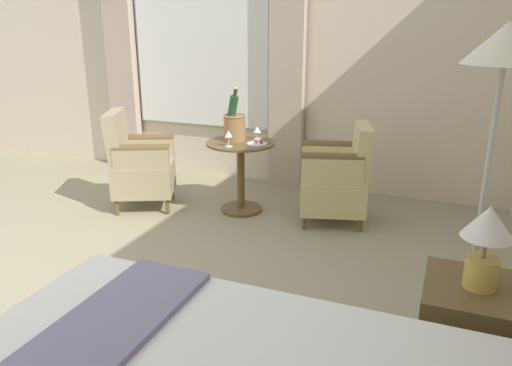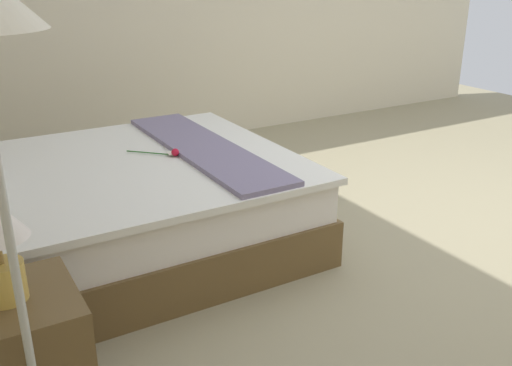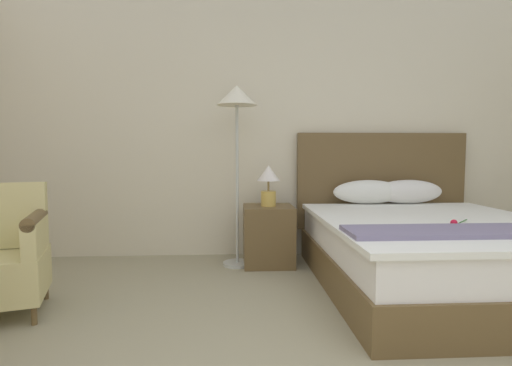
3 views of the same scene
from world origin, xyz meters
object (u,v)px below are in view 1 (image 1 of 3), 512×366
object	(u,v)px
bedside_lamp	(486,237)
wine_glass_near_bucket	(228,135)
floor_lamp_brass	(501,80)
nightstand	(470,341)
side_table_round	(241,170)
armchair_by_window	(337,179)
armchair_facing_bed	(139,164)
champagne_bucket	(234,124)
wine_glass_near_edge	(257,130)
snack_plate	(257,144)

from	to	relation	value
bedside_lamp	wine_glass_near_bucket	bearing A→B (deg)	-129.10
bedside_lamp	floor_lamp_brass	distance (m)	0.72
nightstand	wine_glass_near_bucket	bearing A→B (deg)	-129.11
side_table_round	armchair_by_window	bearing A→B (deg)	95.35
bedside_lamp	floor_lamp_brass	world-z (taller)	floor_lamp_brass
nightstand	side_table_round	bearing A→B (deg)	-132.75
nightstand	armchair_facing_bed	bearing A→B (deg)	-118.20
nightstand	armchair_by_window	size ratio (longest dim) A/B	0.65
champagne_bucket	wine_glass_near_bucket	world-z (taller)	champagne_bucket
floor_lamp_brass	wine_glass_near_edge	bearing A→B (deg)	-132.09
snack_plate	bedside_lamp	bearing A→B (deg)	45.07
floor_lamp_brass	armchair_by_window	xyz separation A→B (m)	(-1.60, -1.07, -1.07)
side_table_round	snack_plate	xyz separation A→B (m)	(0.03, 0.17, 0.27)
armchair_facing_bed	nightstand	bearing A→B (deg)	61.80
bedside_lamp	armchair_facing_bed	world-z (taller)	bedside_lamp
bedside_lamp	armchair_by_window	distance (m)	2.23
floor_lamp_brass	side_table_round	world-z (taller)	floor_lamp_brass
wine_glass_near_edge	wine_glass_near_bucket	bearing A→B (deg)	-19.67
bedside_lamp	wine_glass_near_edge	xyz separation A→B (m)	(-1.98, -1.87, -0.07)
wine_glass_near_edge	champagne_bucket	bearing A→B (deg)	-54.37
bedside_lamp	wine_glass_near_edge	distance (m)	2.73
armchair_facing_bed	floor_lamp_brass	bearing A→B (deg)	66.50
floor_lamp_brass	wine_glass_near_edge	distance (m)	2.60
floor_lamp_brass	wine_glass_near_bucket	xyz separation A→B (m)	(-1.32, -1.98, -0.70)
floor_lamp_brass	wine_glass_near_edge	xyz separation A→B (m)	(-1.68, -1.86, -0.72)
wine_glass_near_bucket	snack_plate	world-z (taller)	wine_glass_near_bucket
floor_lamp_brass	wine_glass_near_bucket	size ratio (longest dim) A/B	11.90
nightstand	wine_glass_near_bucket	world-z (taller)	wine_glass_near_bucket
nightstand	wine_glass_near_edge	bearing A→B (deg)	-136.60
nightstand	armchair_by_window	distance (m)	2.19
nightstand	side_table_round	world-z (taller)	side_table_round
nightstand	champagne_bucket	bearing A→B (deg)	-132.18
wine_glass_near_edge	snack_plate	xyz separation A→B (m)	(0.19, 0.07, -0.08)
bedside_lamp	snack_plate	bearing A→B (deg)	-134.93
champagne_bucket	armchair_by_window	xyz separation A→B (m)	(-0.05, 0.96, -0.42)
wine_glass_near_edge	side_table_round	bearing A→B (deg)	-32.17
floor_lamp_brass	side_table_round	distance (m)	2.70
nightstand	floor_lamp_brass	world-z (taller)	floor_lamp_brass
champagne_bucket	snack_plate	bearing A→B (deg)	76.06
side_table_round	champagne_bucket	world-z (taller)	champagne_bucket
wine_glass_near_bucket	armchair_by_window	distance (m)	1.03
side_table_round	nightstand	bearing A→B (deg)	47.25
champagne_bucket	snack_plate	xyz separation A→B (m)	(0.06, 0.25, -0.14)
side_table_round	armchair_by_window	xyz separation A→B (m)	(-0.08, 0.89, -0.00)
champagne_bucket	armchair_by_window	world-z (taller)	champagne_bucket
side_table_round	armchair_facing_bed	world-z (taller)	armchair_facing_bed
bedside_lamp	champagne_bucket	size ratio (longest dim) A/B	0.79
wine_glass_near_edge	snack_plate	world-z (taller)	wine_glass_near_edge
wine_glass_near_bucket	armchair_facing_bed	distance (m)	0.98
bedside_lamp	champagne_bucket	bearing A→B (deg)	-132.18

